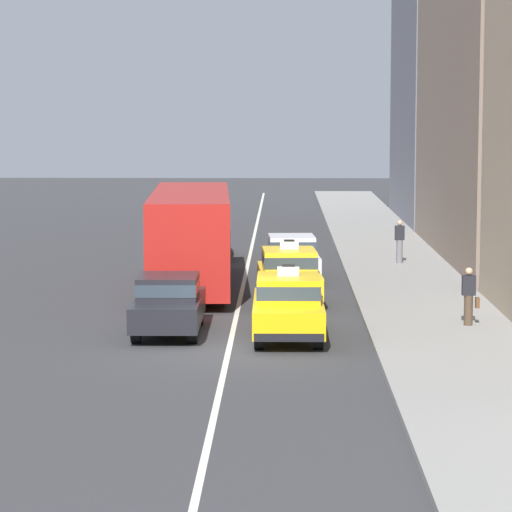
{
  "coord_description": "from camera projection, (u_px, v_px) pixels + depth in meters",
  "views": [
    {
      "loc": [
        1.32,
        -31.56,
        5.95
      ],
      "look_at": [
        0.49,
        9.21,
        1.3
      ],
      "focal_mm": 90.77,
      "sensor_mm": 36.0,
      "label": 1
    }
  ],
  "objects": [
    {
      "name": "taxi_right_second",
      "position": [
        289.0,
        274.0,
        39.86
      ],
      "size": [
        2.04,
        4.65,
        1.96
      ],
      "color": "black",
      "rests_on": "ground"
    },
    {
      "name": "bus_left_second",
      "position": [
        191.0,
        234.0,
        42.87
      ],
      "size": [
        3.07,
        11.31,
        3.22
      ],
      "color": "black",
      "rests_on": "ground"
    },
    {
      "name": "sedan_right_third",
      "position": [
        291.0,
        256.0,
        44.94
      ],
      "size": [
        1.99,
        4.39,
        1.58
      ],
      "color": "black",
      "rests_on": "ground"
    },
    {
      "name": "taxi_left_third",
      "position": [
        205.0,
        236.0,
        51.99
      ],
      "size": [
        2.06,
        4.65,
        1.96
      ],
      "color": "black",
      "rests_on": "ground"
    },
    {
      "name": "lane_stripe_left_right",
      "position": [
        249.0,
        258.0,
        51.92
      ],
      "size": [
        0.14,
        80.0,
        0.01
      ],
      "primitive_type": "cube",
      "color": "silver",
      "rests_on": "ground"
    },
    {
      "name": "ground_plane",
      "position": [
        229.0,
        350.0,
        32.05
      ],
      "size": [
        160.0,
        160.0,
        0.0
      ],
      "primitive_type": "plane",
      "color": "#353538"
    },
    {
      "name": "sedan_left_nearest",
      "position": [
        168.0,
        302.0,
        34.25
      ],
      "size": [
        1.8,
        4.32,
        1.58
      ],
      "color": "black",
      "rests_on": "ground"
    },
    {
      "name": "taxi_right_nearest",
      "position": [
        288.0,
        305.0,
        33.52
      ],
      "size": [
        1.84,
        4.57,
        1.96
      ],
      "color": "black",
      "rests_on": "ground"
    },
    {
      "name": "sidewalk_curb",
      "position": [
        400.0,
        272.0,
        46.83
      ],
      "size": [
        4.0,
        90.0,
        0.15
      ],
      "primitive_type": "cube",
      "color": "gray",
      "rests_on": "ground"
    },
    {
      "name": "pedestrian_mid_block",
      "position": [
        469.0,
        296.0,
        34.74
      ],
      "size": [
        0.47,
        0.24,
        1.57
      ],
      "color": "#473828",
      "rests_on": "sidewalk_curb"
    },
    {
      "name": "pedestrian_near_crosswalk",
      "position": [
        400.0,
        241.0,
        48.76
      ],
      "size": [
        0.36,
        0.24,
        1.63
      ],
      "color": "slate",
      "rests_on": "sidewalk_curb"
    }
  ]
}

